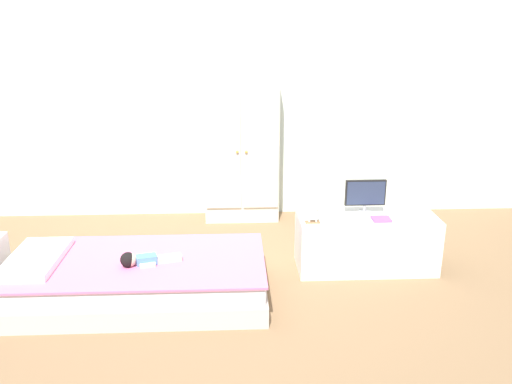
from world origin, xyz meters
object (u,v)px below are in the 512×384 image
Objects in this scene: rocking_horse_toy at (314,215)px; tv_monitor at (365,194)px; wardrobe at (241,148)px; bed at (138,279)px; doll at (140,260)px; book_purple at (381,219)px; tv_stand at (366,242)px.

tv_monitor is at bearing 24.74° from rocking_horse_toy.
bed is at bearing -116.26° from wardrobe.
doll is 3.06× the size of rocking_horse_toy.
book_purple is at bearing -62.26° from tv_monitor.
rocking_horse_toy is 0.97× the size of book_purple.
tv_stand is at bearing 13.11° from bed.
doll is at bearing -62.87° from bed.
wardrobe reaches higher than tv_stand.
tv_monitor is at bearing -48.89° from wardrobe.
wardrobe reaches higher than doll.
book_purple is (0.08, -0.16, -0.14)m from tv_monitor.
bed is 12.94× the size of book_purple.
tv_stand is at bearing -83.46° from tv_monitor.
tv_stand is at bearing 129.88° from book_purple.
rocking_horse_toy reaches higher than doll.
wardrobe is (0.69, 1.54, 0.37)m from doll.
doll is at bearing -164.10° from tv_stand.
tv_monitor is at bearing 117.74° from book_purple.
tv_stand is (0.90, -1.09, -0.48)m from wardrobe.
bed is at bearing -164.55° from tv_monitor.
doll is 1.23m from rocking_horse_toy.
doll reaches higher than bed.
tv_stand is 7.74× the size of book_purple.
rocking_horse_toy is at bearing -164.00° from tv_stand.
tv_stand reaches higher than doll.
book_purple is at bearing 9.59° from bed.
wardrobe reaches higher than tv_monitor.
tv_monitor is 2.36× the size of rocking_horse_toy.
bed is 1.67× the size of tv_stand.
doll is 0.29× the size of wardrobe.
bed is 0.19m from doll.
doll is 1.73m from wardrobe.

